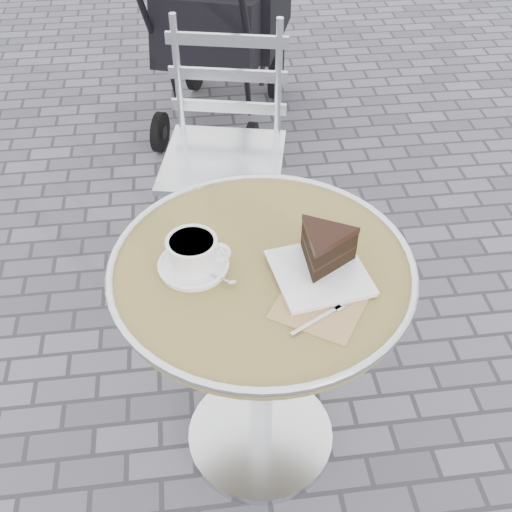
{
  "coord_description": "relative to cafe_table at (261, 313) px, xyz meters",
  "views": [
    {
      "loc": [
        -0.15,
        -1.06,
        1.75
      ],
      "look_at": [
        -0.02,
        -0.02,
        0.78
      ],
      "focal_mm": 45.0,
      "sensor_mm": 36.0,
      "label": 1
    }
  ],
  "objects": [
    {
      "name": "cappuccino_set",
      "position": [
        -0.15,
        0.01,
        0.2
      ],
      "size": [
        0.17,
        0.16,
        0.08
      ],
      "rotation": [
        0.0,
        0.0,
        -0.11
      ],
      "color": "white",
      "rests_on": "cafe_table"
    },
    {
      "name": "baby_stroller",
      "position": [
        0.07,
        1.95,
        -0.07
      ],
      "size": [
        0.8,
        1.16,
        1.11
      ],
      "rotation": [
        0.0,
        0.0,
        -0.33
      ],
      "color": "black",
      "rests_on": "ground"
    },
    {
      "name": "cake_plate_set",
      "position": [
        0.14,
        -0.03,
        0.21
      ],
      "size": [
        0.25,
        0.32,
        0.11
      ],
      "rotation": [
        0.0,
        0.0,
        0.16
      ],
      "color": "#A6805B",
      "rests_on": "cafe_table"
    },
    {
      "name": "cafe_table",
      "position": [
        0.0,
        0.0,
        0.0
      ],
      "size": [
        0.72,
        0.72,
        0.74
      ],
      "color": "silver",
      "rests_on": "ground"
    },
    {
      "name": "bistro_chair",
      "position": [
        -0.01,
        0.91,
        0.0
      ],
      "size": [
        0.5,
        0.5,
        0.92
      ],
      "rotation": [
        0.0,
        0.0,
        -0.22
      ],
      "color": "silver",
      "rests_on": "ground"
    },
    {
      "name": "ground",
      "position": [
        0.0,
        0.0,
        -0.57
      ],
      "size": [
        80.0,
        80.0,
        0.0
      ],
      "primitive_type": "plane",
      "color": "slate",
      "rests_on": "ground"
    }
  ]
}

